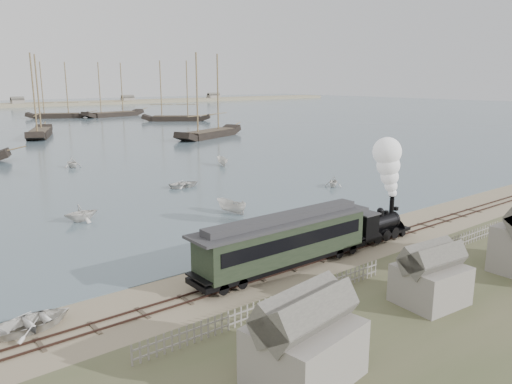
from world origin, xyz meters
TOP-DOWN VIEW (x-y plane):
  - ground at (0.00, 0.00)m, footprint 600.00×600.00m
  - rail_track at (0.00, -2.00)m, footprint 120.00×1.80m
  - picket_fence_west at (-6.50, -7.00)m, footprint 19.00×0.10m
  - picket_fence_east at (12.50, -7.50)m, footprint 15.00×0.10m
  - shed_left at (-10.00, -13.00)m, footprint 5.00×4.00m
  - shed_mid at (2.00, -12.00)m, footprint 4.00×3.50m
  - locomotive at (10.61, -2.00)m, footprint 6.98×2.61m
  - passenger_coach at (-1.50, -2.00)m, footprint 15.51×2.99m
  - beached_dinghy at (-18.69, 0.12)m, footprint 3.54×4.60m
  - rowboat_1 at (-8.85, 20.22)m, footprint 3.03×3.48m
  - rowboat_2 at (4.69, 13.42)m, footprint 4.01×2.41m
  - rowboat_3 at (7.49, 27.86)m, footprint 3.06×4.18m
  - rowboat_4 at (22.95, 15.79)m, footprint 3.36×3.44m
  - rowboat_5 at (20.89, 38.57)m, footprint 3.83×2.46m
  - rowboat_7 at (0.91, 51.86)m, footprint 3.47×3.10m
  - schooner_3 at (9.52, 100.88)m, footprint 12.30×21.33m
  - schooner_4 at (41.45, 73.72)m, footprint 22.91×13.50m
  - schooner_5 at (59.24, 121.34)m, footprint 21.37×17.71m
  - schooner_8 at (31.92, 159.23)m, footprint 21.53×13.84m
  - schooner_9 at (50.75, 153.85)m, footprint 25.34×10.30m

SIDE VIEW (x-z plane):
  - ground at x=0.00m, z-range 0.00..0.00m
  - picket_fence_west at x=-6.50m, z-range -0.60..0.60m
  - picket_fence_east at x=12.50m, z-range -0.60..0.60m
  - shed_left at x=-10.00m, z-range -2.05..2.05m
  - shed_mid at x=2.00m, z-range -1.80..1.80m
  - rail_track at x=0.00m, z-range -0.04..0.12m
  - beached_dinghy at x=-18.69m, z-range 0.00..0.88m
  - rowboat_3 at x=7.49m, z-range 0.06..0.90m
  - rowboat_4 at x=22.95m, z-range 0.06..1.44m
  - rowboat_5 at x=20.89m, z-range 0.06..1.45m
  - rowboat_2 at x=4.69m, z-range 0.06..1.52m
  - rowboat_7 at x=0.91m, z-range 0.06..1.71m
  - rowboat_1 at x=-8.85m, z-range 0.06..1.84m
  - passenger_coach at x=-1.50m, z-range 0.48..4.25m
  - locomotive at x=10.61m, z-range -0.32..8.38m
  - schooner_3 at x=9.52m, z-range 0.06..20.06m
  - schooner_4 at x=41.45m, z-range 0.06..20.06m
  - schooner_5 at x=59.24m, z-range 0.06..20.06m
  - schooner_8 at x=31.92m, z-range 0.06..20.06m
  - schooner_9 at x=50.75m, z-range 0.06..20.06m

